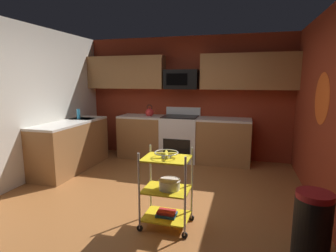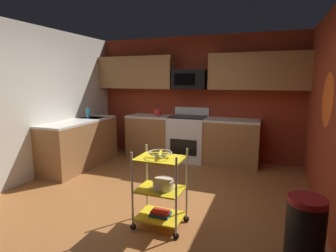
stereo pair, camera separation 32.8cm
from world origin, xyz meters
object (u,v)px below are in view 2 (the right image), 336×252
Objects in this scene: book_stack at (160,213)px; oven_range at (188,138)px; mixing_bowl_large at (163,184)px; trash_can at (305,232)px; microwave at (190,79)px; dish_soap_bottle at (88,113)px; rolling_cart at (160,189)px; kettle at (158,112)px; fruit_bowl at (160,154)px.

oven_range is at bearing 99.84° from book_stack.
oven_range is 2.71m from mixing_bowl_large.
trash_can is at bearing -55.44° from oven_range.
microwave is 3.50× the size of dish_soap_bottle.
book_stack is at bearing -80.52° from microwave.
book_stack is (-0.00, -0.00, -0.30)m from rolling_cart.
microwave is 3.00× the size of book_stack.
trash_can is at bearing -47.06° from kettle.
trash_can is (1.95, -2.83, -0.15)m from oven_range.
oven_range reaches higher than fruit_bowl.
oven_range is 3.45m from trash_can.
oven_range is 5.50× the size of dish_soap_bottle.
kettle is at bearing 113.90° from mixing_bowl_large.
fruit_bowl is 2.90m from kettle.
kettle is (-1.14, 2.66, 0.84)m from book_stack.
kettle is 0.40× the size of trash_can.
fruit_bowl reaches higher than trash_can.
mixing_bowl_large is 0.38× the size of trash_can.
rolling_cart is 3.47× the size of kettle.
dish_soap_bottle is (-1.20, -0.84, 0.02)m from kettle.
microwave reaches higher than trash_can.
oven_range reaches higher than trash_can.
kettle is at bearing -170.96° from microwave.
microwave is at bearing 123.60° from trash_can.
mixing_bowl_large reaches higher than book_stack.
dish_soap_bottle reaches higher than mixing_bowl_large.
microwave reaches higher than oven_range.
microwave reaches higher than book_stack.
oven_range is at bearing 100.58° from mixing_bowl_large.
dish_soap_bottle is at bearing 142.11° from rolling_cart.
mixing_bowl_large is (0.04, 0.00, -0.36)m from fruit_bowl.
oven_range is 2.73m from book_stack.
kettle reaches higher than book_stack.
rolling_cart is at bearing -80.16° from oven_range.
book_stack is (0.46, -2.77, -1.54)m from microwave.
dish_soap_bottle is at bearing -155.73° from oven_range.
dish_soap_bottle is at bearing -144.82° from kettle.
kettle reaches higher than fruit_bowl.
microwave is 2.21m from dish_soap_bottle.
fruit_bowl is at bearing -66.75° from kettle.
rolling_cart is 0.30m from book_stack.
fruit_bowl is 1.60m from trash_can.
oven_range reaches higher than book_stack.
fruit_bowl is at bearing -80.16° from oven_range.
kettle is (-0.68, -0.00, 0.52)m from oven_range.
dish_soap_bottle is at bearing 152.57° from trash_can.
fruit_bowl is 2.97m from dish_soap_bottle.
microwave is 3.05m from mixing_bowl_large.
mixing_bowl_large is 0.95× the size of kettle.
mixing_bowl_large is 1.48m from trash_can.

